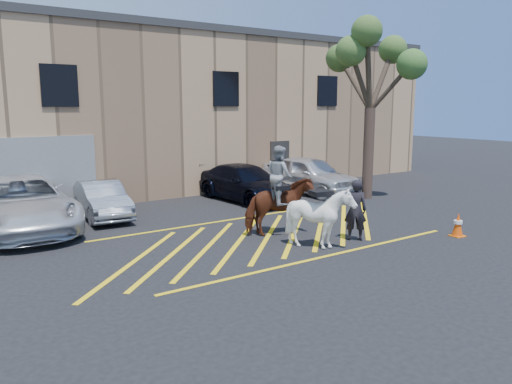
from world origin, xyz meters
TOP-DOWN VIEW (x-y plane):
  - ground at (0.00, 0.00)m, footprint 90.00×90.00m
  - car_white_pickup at (-5.94, 4.73)m, footprint 3.08×6.25m
  - car_silver_sedan at (-3.27, 5.12)m, footprint 1.68×3.95m
  - car_blue_suv at (2.62, 4.85)m, footprint 2.35×5.16m
  - car_white_suv at (5.92, 4.67)m, footprint 2.42×5.04m
  - handler at (1.85, -2.07)m, footprint 0.78×0.75m
  - warehouse at (-0.01, 11.99)m, footprint 32.42×10.20m
  - hatching_zone at (-0.00, -0.30)m, footprint 12.60×5.12m
  - mounted_bay at (0.39, -0.33)m, footprint 2.21×1.33m
  - saddled_white at (0.46, -2.09)m, footprint 1.67×1.81m
  - traffic_cone at (4.71, -3.55)m, footprint 0.42×0.42m
  - tree at (7.15, 2.38)m, footprint 3.99×4.37m

SIDE VIEW (x-z plane):
  - ground at x=0.00m, z-range 0.00..0.00m
  - hatching_zone at x=0.00m, z-range 0.00..0.01m
  - traffic_cone at x=4.71m, z-range 0.00..0.73m
  - car_silver_sedan at x=-3.27m, z-range 0.00..1.27m
  - car_blue_suv at x=2.62m, z-range 0.00..1.47m
  - car_white_suv at x=5.92m, z-range 0.00..1.66m
  - car_white_pickup at x=-5.94m, z-range 0.00..1.71m
  - saddled_white at x=0.46m, z-range 0.01..1.74m
  - handler at x=1.85m, z-range 0.00..1.80m
  - mounted_bay at x=0.39m, z-range -0.26..2.47m
  - warehouse at x=-0.01m, z-range 0.00..7.30m
  - tree at x=7.15m, z-range 2.04..9.35m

